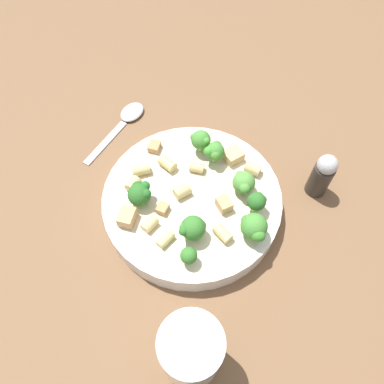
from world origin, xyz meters
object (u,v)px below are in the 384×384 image
object	(u,v)px
rigatoni_0	(141,170)
rigatoni_6	(150,224)
broccoli_floret_3	(193,228)
broccoli_floret_6	(257,201)
broccoli_floret_7	(215,151)
chicken_chunk_1	(154,147)
pepper_shaker	(322,175)
rigatoni_2	(223,233)
drinking_glass	(191,353)
pasta_bowl	(192,201)
rigatoni_8	(182,192)
broccoli_floret_0	(189,256)
broccoli_floret_1	(140,193)
rigatoni_4	(197,168)
rigatoni_5	(132,187)
rigatoni_7	(253,169)
broccoli_floret_2	(254,228)
chicken_chunk_2	(233,156)
spoon	(125,120)
rigatoni_1	(167,164)
chicken_chunk_3	(127,217)
broccoli_floret_5	(201,140)
chicken_chunk_0	(224,204)
chicken_chunk_4	(163,208)
rigatoni_3	(166,239)
broccoli_floret_4	(244,183)

from	to	relation	value
rigatoni_0	rigatoni_6	distance (m)	0.09
broccoli_floret_3	broccoli_floret_6	size ratio (longest dim) A/B	1.05
broccoli_floret_7	chicken_chunk_1	xyz separation A→B (m)	(0.09, -0.01, -0.02)
pepper_shaker	rigatoni_2	bearing A→B (deg)	41.51
drinking_glass	pasta_bowl	bearing A→B (deg)	-81.09
rigatoni_8	broccoli_floret_0	bearing A→B (deg)	105.05
chicken_chunk_1	rigatoni_0	bearing A→B (deg)	78.11
broccoli_floret_1	rigatoni_4	distance (m)	0.10
rigatoni_5	rigatoni_7	bearing A→B (deg)	-160.26
rigatoni_0	rigatoni_4	size ratio (longest dim) A/B	1.27
broccoli_floret_2	rigatoni_6	size ratio (longest dim) A/B	1.85
chicken_chunk_1	chicken_chunk_2	size ratio (longest dim) A/B	0.73
spoon	pasta_bowl	bearing A→B (deg)	133.11
broccoli_floret_3	chicken_chunk_1	bearing A→B (deg)	-58.76
rigatoni_1	rigatoni_4	size ratio (longest dim) A/B	1.23
broccoli_floret_7	chicken_chunk_3	distance (m)	0.16
broccoli_floret_3	rigatoni_5	world-z (taller)	broccoli_floret_3
broccoli_floret_5	spoon	world-z (taller)	broccoli_floret_5
broccoli_floret_7	rigatoni_8	bearing A→B (deg)	61.29
pasta_bowl	chicken_chunk_0	xyz separation A→B (m)	(-0.05, 0.01, 0.02)
broccoli_floret_1	rigatoni_7	world-z (taller)	broccoli_floret_1
broccoli_floret_1	rigatoni_8	size ratio (longest dim) A/B	1.60
pepper_shaker	broccoli_floret_7	bearing A→B (deg)	-1.67
broccoli_floret_5	chicken_chunk_1	distance (m)	0.07
broccoli_floret_1	broccoli_floret_6	bearing A→B (deg)	-175.83
chicken_chunk_4	broccoli_floret_3	bearing A→B (deg)	147.34
rigatoni_3	rigatoni_5	world-z (taller)	rigatoni_5
rigatoni_0	rigatoni_5	xyz separation A→B (m)	(0.00, 0.03, 0.00)
pasta_bowl	chicken_chunk_1	bearing A→B (deg)	-46.34
chicken_chunk_0	rigatoni_8	bearing A→B (deg)	-9.69
broccoli_floret_1	rigatoni_1	world-z (taller)	broccoli_floret_1
broccoli_floret_7	rigatoni_5	size ratio (longest dim) A/B	1.81
chicken_chunk_0	chicken_chunk_4	distance (m)	0.09
broccoli_floret_6	chicken_chunk_0	size ratio (longest dim) A/B	1.70
broccoli_floret_1	rigatoni_3	world-z (taller)	broccoli_floret_1
rigatoni_8	spoon	size ratio (longest dim) A/B	0.15
broccoli_floret_1	chicken_chunk_0	distance (m)	0.12
broccoli_floret_5	broccoli_floret_7	bearing A→B (deg)	145.39
rigatoni_0	pepper_shaker	distance (m)	0.27
broccoli_floret_4	chicken_chunk_3	distance (m)	0.17
broccoli_floret_6	rigatoni_8	world-z (taller)	broccoli_floret_6
chicken_chunk_2	spoon	xyz separation A→B (m)	(0.20, -0.08, -0.04)
rigatoni_6	chicken_chunk_4	xyz separation A→B (m)	(-0.01, -0.03, -0.00)
chicken_chunk_1	chicken_chunk_2	bearing A→B (deg)	-179.87
chicken_chunk_0	pepper_shaker	world-z (taller)	pepper_shaker
broccoli_floret_4	rigatoni_6	xyz separation A→B (m)	(0.12, 0.08, -0.01)
broccoli_floret_3	rigatoni_8	bearing A→B (deg)	-66.81
broccoli_floret_7	rigatoni_4	size ratio (longest dim) A/B	1.74
broccoli_floret_7	rigatoni_6	distance (m)	0.15
rigatoni_4	broccoli_floret_0	bearing A→B (deg)	94.29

